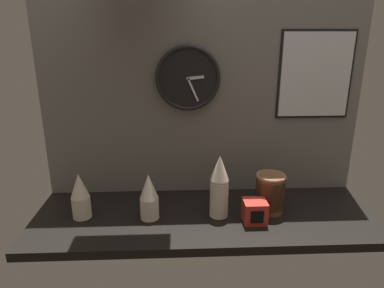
% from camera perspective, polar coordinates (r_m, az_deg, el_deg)
% --- Properties ---
extents(ground_plane, '(1.60, 0.56, 0.04)m').
position_cam_1_polar(ground_plane, '(1.66, 2.30, -12.00)').
color(ground_plane, black).
extents(wall_tiled_back, '(1.60, 0.03, 1.05)m').
position_cam_1_polar(wall_tiled_back, '(1.73, 1.78, 8.48)').
color(wall_tiled_back, slate).
rests_on(wall_tiled_back, ground_plane).
extents(cup_stack_center_right, '(0.09, 0.09, 0.30)m').
position_cam_1_polar(cup_stack_center_right, '(1.57, 4.58, -7.02)').
color(cup_stack_center_right, beige).
rests_on(cup_stack_center_right, ground_plane).
extents(cup_stack_center_left, '(0.09, 0.09, 0.21)m').
position_cam_1_polar(cup_stack_center_left, '(1.57, -7.16, -8.69)').
color(cup_stack_center_left, beige).
rests_on(cup_stack_center_left, ground_plane).
extents(cup_stack_far_left, '(0.09, 0.09, 0.21)m').
position_cam_1_polar(cup_stack_far_left, '(1.65, -18.12, -8.20)').
color(cup_stack_far_left, beige).
rests_on(cup_stack_far_left, ground_plane).
extents(bowl_stack_right, '(0.14, 0.14, 0.19)m').
position_cam_1_polar(bowl_stack_right, '(1.67, 12.85, -7.82)').
color(bowl_stack_right, brown).
rests_on(bowl_stack_right, ground_plane).
extents(wall_clock, '(0.32, 0.03, 0.32)m').
position_cam_1_polar(wall_clock, '(1.68, -0.68, 10.88)').
color(wall_clock, black).
extents(menu_board, '(0.37, 0.01, 0.43)m').
position_cam_1_polar(menu_board, '(1.82, 19.88, 10.76)').
color(menu_board, black).
extents(napkin_dispenser, '(0.10, 0.10, 0.10)m').
position_cam_1_polar(napkin_dispenser, '(1.58, 10.39, -10.99)').
color(napkin_dispenser, red).
rests_on(napkin_dispenser, ground_plane).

